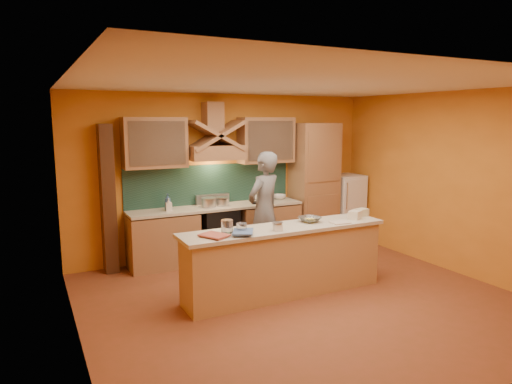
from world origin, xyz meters
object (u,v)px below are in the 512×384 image
mixing_bowl (310,219)px  person (264,210)px  stove (218,233)px  kitchen_scale (278,227)px  fridge (345,208)px

mixing_bowl → person: bearing=97.9°
stove → kitchen_scale: bearing=-90.0°
fridge → mixing_bowl: fridge is taller
stove → mixing_bowl: mixing_bowl is taller
stove → person: person is taller
kitchen_scale → mixing_bowl: (0.65, 0.24, -0.01)m
stove → fridge: 2.71m
person → fridge: bearing=174.3°
mixing_bowl → kitchen_scale: bearing=-159.9°
stove → kitchen_scale: 2.13m
stove → person: 1.01m
person → mixing_bowl: 1.10m
mixing_bowl → stove: bearing=109.9°
fridge → kitchen_scale: 3.41m
fridge → person: size_ratio=0.70×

